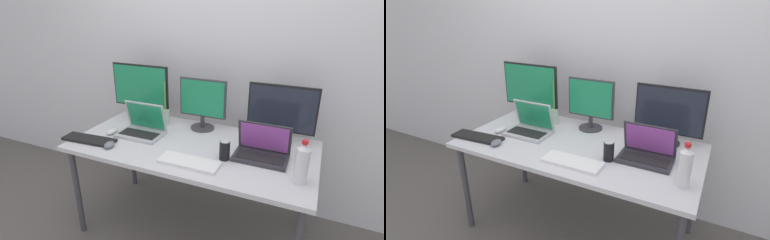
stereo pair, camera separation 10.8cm
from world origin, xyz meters
The scene contains 15 objects.
ground_plane centered at (0.00, 0.00, 0.00)m, with size 16.00×16.00×0.00m, color #5B5651.
wall_back centered at (0.00, 0.59, 1.30)m, with size 7.00×0.08×2.60m, color silver.
work_desk centered at (0.00, 0.00, 0.68)m, with size 1.66×0.83×0.74m.
monitor_left centered at (-0.58, 0.27, 0.99)m, with size 0.50×0.21×0.46m.
monitor_center centered at (-0.04, 0.29, 0.95)m, with size 0.37×0.18×0.39m.
monitor_right centered at (0.54, 0.29, 0.96)m, with size 0.47×0.18×0.41m.
laptop_silver centered at (-0.41, 0.01, 0.79)m, with size 0.33×0.22×0.24m.
laptop_secondary centered at (0.48, 0.01, 0.79)m, with size 0.33×0.21×0.22m.
keyboard_main centered at (0.09, -0.25, 0.75)m, with size 0.38×0.14×0.02m, color white.
keyboard_aux centered at (-0.69, -0.25, 0.75)m, with size 0.39×0.12×0.02m, color black.
mouse_by_keyboard centered at (-0.49, -0.27, 0.76)m, with size 0.06×0.09×0.04m, color slate.
mouse_by_laptop centered at (-0.62, -0.08, 0.76)m, with size 0.06×0.11×0.04m, color silver.
water_bottle centered at (0.73, -0.19, 0.86)m, with size 0.07×0.07×0.25m.
soda_can_near_keyboard centered at (0.27, -0.11, 0.80)m, with size 0.07×0.07×0.13m.
bamboo_vase centered at (-0.34, 0.24, 0.82)m, with size 0.06×0.06×0.35m.
Camera 2 is at (0.86, -1.66, 1.66)m, focal length 28.00 mm.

